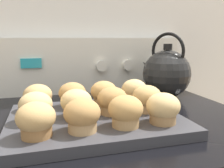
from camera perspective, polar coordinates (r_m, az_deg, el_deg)
wall_back at (r=0.94m, az=-8.33°, el=17.05°), size 8.00×0.05×2.40m
control_panel at (r=0.89m, az=-7.41°, el=4.46°), size 0.76×0.07×0.20m
muffin_pan at (r=0.56m, az=-4.06°, el=-8.64°), size 0.39×0.30×0.02m
muffin_r0_c0 at (r=0.45m, az=-17.82°, el=-8.24°), size 0.07×0.07×0.06m
muffin_r0_c1 at (r=0.46m, az=-7.19°, el=-7.52°), size 0.07×0.07×0.06m
muffin_r0_c2 at (r=0.48m, az=3.29°, el=-6.58°), size 0.07×0.07×0.06m
muffin_r0_c3 at (r=0.51m, az=12.19°, el=-5.76°), size 0.07×0.07×0.06m
muffin_r1_c0 at (r=0.53m, az=-17.87°, el=-5.30°), size 0.07×0.07×0.06m
muffin_r1_c1 at (r=0.54m, az=-8.57°, el=-4.70°), size 0.07×0.07×0.06m
muffin_r1_c2 at (r=0.56m, az=0.10°, el=-4.05°), size 0.07×0.07×0.06m
muffin_r1_c3 at (r=0.58m, az=8.40°, el=-3.50°), size 0.07×0.07×0.06m
muffin_r2_c0 at (r=0.62m, az=-17.43°, el=-3.07°), size 0.07×0.07×0.06m
muffin_r2_c1 at (r=0.62m, az=-9.49°, el=-2.60°), size 0.07×0.07×0.06m
muffin_r2_c2 at (r=0.63m, az=-1.99°, el=-2.21°), size 0.07×0.07×0.06m
muffin_r2_c3 at (r=0.66m, az=5.35°, el=-1.68°), size 0.07×0.07×0.06m
tea_kettle at (r=0.82m, az=12.94°, el=2.62°), size 0.16×0.18×0.22m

